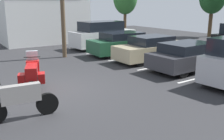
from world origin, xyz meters
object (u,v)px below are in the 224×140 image
object	(u,v)px
car_charcoal	(191,56)
motorcycle_second	(21,100)
car_white	(102,35)
car_champagne	(154,49)
motorcycle_touring	(32,73)
car_green	(125,43)

from	to	relation	value
car_charcoal	motorcycle_second	bearing A→B (deg)	-82.58
car_white	motorcycle_second	bearing A→B (deg)	-42.87
motorcycle_second	car_white	xyz separation A→B (m)	(-9.22, 8.56, 0.38)
car_white	car_champagne	size ratio (longest dim) A/B	1.00
motorcycle_touring	car_champagne	xyz separation A→B (m)	(-1.41, 7.52, 0.02)
motorcycle_touring	motorcycle_second	bearing A→B (deg)	-24.96
car_green	motorcycle_touring	bearing A→B (deg)	-61.99
car_white	car_charcoal	world-z (taller)	car_white
car_green	car_charcoal	size ratio (longest dim) A/B	1.02
car_champagne	car_charcoal	distance (m)	2.62
motorcycle_touring	car_green	bearing A→B (deg)	118.01
car_green	car_champagne	xyz separation A→B (m)	(2.46, 0.25, -0.02)
car_white	motorcycle_touring	bearing A→B (deg)	-47.33
motorcycle_second	car_white	distance (m)	12.58
car_green	car_champagne	distance (m)	2.47
motorcycle_touring	car_charcoal	bearing A→B (deg)	80.93
car_charcoal	car_green	bearing A→B (deg)	-176.73
motorcycle_touring	car_champagne	world-z (taller)	car_champagne
motorcycle_touring	car_charcoal	size ratio (longest dim) A/B	0.45
car_champagne	car_charcoal	bearing A→B (deg)	0.95
motorcycle_touring	motorcycle_second	size ratio (longest dim) A/B	1.01
motorcycle_touring	car_white	bearing A→B (deg)	132.67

